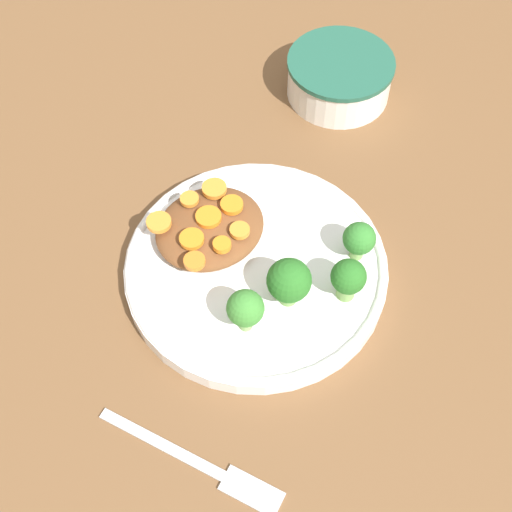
% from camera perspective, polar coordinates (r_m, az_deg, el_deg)
% --- Properties ---
extents(ground_plane, '(4.00, 4.00, 0.00)m').
position_cam_1_polar(ground_plane, '(0.74, -0.00, -1.45)').
color(ground_plane, brown).
extents(plate, '(0.27, 0.27, 0.02)m').
position_cam_1_polar(plate, '(0.73, -0.00, -0.92)').
color(plate, white).
rests_on(plate, ground_plane).
extents(dip_bowl, '(0.13, 0.13, 0.05)m').
position_cam_1_polar(dip_bowl, '(0.90, 6.71, 14.17)').
color(dip_bowl, white).
rests_on(dip_bowl, ground_plane).
extents(stew_mound, '(0.12, 0.10, 0.03)m').
position_cam_1_polar(stew_mound, '(0.74, -3.72, 2.25)').
color(stew_mound, brown).
rests_on(stew_mound, plate).
extents(broccoli_floret_0, '(0.03, 0.03, 0.05)m').
position_cam_1_polar(broccoli_floret_0, '(0.72, 8.25, 1.31)').
color(broccoli_floret_0, '#759E51').
rests_on(broccoli_floret_0, plate).
extents(broccoli_floret_1, '(0.04, 0.04, 0.05)m').
position_cam_1_polar(broccoli_floret_1, '(0.69, 7.39, -1.80)').
color(broccoli_floret_1, '#759E51').
rests_on(broccoli_floret_1, plate).
extents(broccoli_floret_2, '(0.04, 0.04, 0.06)m').
position_cam_1_polar(broccoli_floret_2, '(0.68, 2.63, -2.06)').
color(broccoli_floret_2, '#759E51').
rests_on(broccoli_floret_2, plate).
extents(broccoli_floret_3, '(0.04, 0.04, 0.05)m').
position_cam_1_polar(broccoli_floret_3, '(0.66, -0.86, -4.27)').
color(broccoli_floret_3, '#7FA85B').
rests_on(broccoli_floret_3, plate).
extents(carrot_slice_0, '(0.03, 0.03, 0.00)m').
position_cam_1_polar(carrot_slice_0, '(0.71, -5.17, 1.38)').
color(carrot_slice_0, orange).
rests_on(carrot_slice_0, stew_mound).
extents(carrot_slice_1, '(0.03, 0.03, 0.01)m').
position_cam_1_polar(carrot_slice_1, '(0.75, -3.36, 5.40)').
color(carrot_slice_1, orange).
rests_on(carrot_slice_1, stew_mound).
extents(carrot_slice_2, '(0.02, 0.02, 0.00)m').
position_cam_1_polar(carrot_slice_2, '(0.74, -5.35, 4.55)').
color(carrot_slice_2, orange).
rests_on(carrot_slice_2, stew_mound).
extents(carrot_slice_3, '(0.02, 0.02, 0.01)m').
position_cam_1_polar(carrot_slice_3, '(0.72, -1.08, 2.21)').
color(carrot_slice_3, orange).
rests_on(carrot_slice_3, stew_mound).
extents(carrot_slice_4, '(0.02, 0.02, 0.01)m').
position_cam_1_polar(carrot_slice_4, '(0.74, -1.95, 4.10)').
color(carrot_slice_4, orange).
rests_on(carrot_slice_4, stew_mound).
extents(carrot_slice_5, '(0.03, 0.03, 0.01)m').
position_cam_1_polar(carrot_slice_5, '(0.73, -7.78, 2.69)').
color(carrot_slice_5, orange).
rests_on(carrot_slice_5, stew_mound).
extents(carrot_slice_6, '(0.02, 0.02, 0.01)m').
position_cam_1_polar(carrot_slice_6, '(0.71, -2.74, 0.90)').
color(carrot_slice_6, orange).
rests_on(carrot_slice_6, stew_mound).
extents(carrot_slice_7, '(0.03, 0.03, 0.01)m').
position_cam_1_polar(carrot_slice_7, '(0.73, -3.82, 3.13)').
color(carrot_slice_7, orange).
rests_on(carrot_slice_7, stew_mound).
extents(carrot_slice_8, '(0.02, 0.02, 0.01)m').
position_cam_1_polar(carrot_slice_8, '(0.70, -4.95, -0.41)').
color(carrot_slice_8, orange).
rests_on(carrot_slice_8, stew_mound).
extents(fork, '(0.09, 0.17, 0.01)m').
position_cam_1_polar(fork, '(0.66, -3.99, -16.50)').
color(fork, silver).
rests_on(fork, ground_plane).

